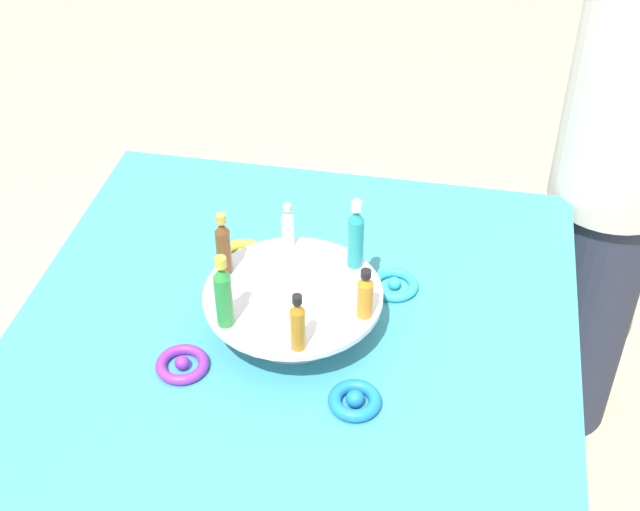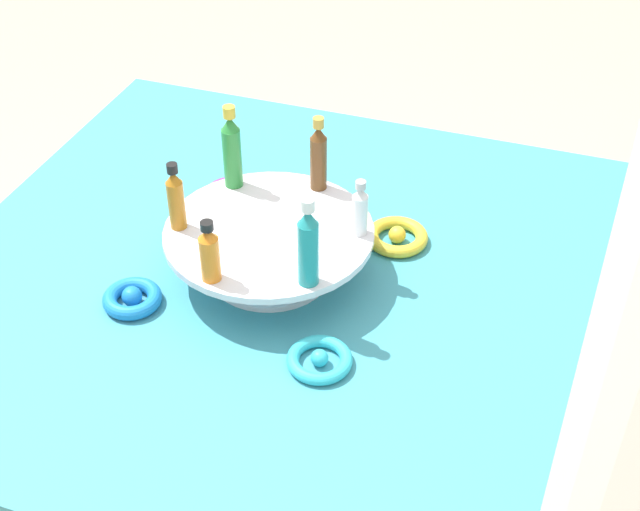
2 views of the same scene
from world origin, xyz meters
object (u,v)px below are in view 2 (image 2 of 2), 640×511
object	(u,v)px
bottle_orange	(210,253)
ribbon_bow_purple	(231,193)
ribbon_bow_blue	(132,298)
bottle_green	(232,150)
ribbon_bow_gold	(397,236)
display_stand	(269,244)
bottle_brown	(318,156)
ribbon_bow_teal	(320,360)
bottle_clear	(360,210)
bottle_amber	(176,199)
bottle_teal	(308,245)

from	to	relation	value
bottle_orange	ribbon_bow_purple	distance (m)	0.36
ribbon_bow_purple	ribbon_bow_blue	xyz separation A→B (m)	(0.32, -0.03, 0.00)
bottle_green	ribbon_bow_gold	xyz separation A→B (m)	(-0.05, 0.28, -0.14)
display_stand	bottle_brown	xyz separation A→B (m)	(-0.14, 0.04, 0.09)
display_stand	ribbon_bow_purple	distance (m)	0.23
bottle_green	ribbon_bow_teal	distance (m)	0.40
bottle_clear	ribbon_bow_teal	world-z (taller)	bottle_clear
ribbon_bow_purple	ribbon_bow_gold	xyz separation A→B (m)	(0.03, 0.32, 0.00)
bottle_orange	bottle_amber	size ratio (longest dim) A/B	0.87
ribbon_bow_teal	bottle_amber	bearing A→B (deg)	-115.62
ribbon_bow_purple	bottle_clear	bearing A→B (deg)	64.38
display_stand	bottle_teal	bearing A→B (deg)	45.77
display_stand	ribbon_bow_teal	size ratio (longest dim) A/B	3.47
bottle_green	ribbon_bow_teal	bearing A→B (deg)	42.10
bottle_green	ribbon_bow_purple	xyz separation A→B (m)	(-0.08, -0.04, -0.14)
bottle_green	ribbon_bow_purple	bearing A→B (deg)	-150.14
bottle_clear	bottle_amber	xyz separation A→B (m)	(0.08, -0.28, 0.01)
display_stand	bottle_orange	bearing A→B (deg)	-14.23
bottle_amber	ribbon_bow_purple	bearing A→B (deg)	-177.91
ribbon_bow_gold	bottle_amber	bearing A→B (deg)	-59.45
bottle_green	ribbon_bow_teal	size ratio (longest dim) A/B	1.54
bottle_teal	bottle_clear	size ratio (longest dim) A/B	1.52
ribbon_bow_teal	display_stand	bearing A→B (deg)	-140.21
bottle_teal	bottle_brown	size ratio (longest dim) A/B	1.11
display_stand	bottle_amber	size ratio (longest dim) A/B	2.87
bottle_clear	bottle_brown	size ratio (longest dim) A/B	0.73
bottle_teal	ribbon_bow_teal	bearing A→B (deg)	29.86
display_stand	bottle_brown	size ratio (longest dim) A/B	2.52
bottle_orange	bottle_teal	size ratio (longest dim) A/B	0.69
bottle_brown	bottle_amber	xyz separation A→B (m)	(0.18, -0.17, -0.01)
bottle_teal	bottle_amber	bearing A→B (deg)	-104.23
bottle_teal	display_stand	bearing A→B (deg)	-134.23
bottle_orange	bottle_green	size ratio (longest dim) A/B	0.69
bottle_orange	bottle_amber	xyz separation A→B (m)	(-0.10, -0.10, 0.01)
bottle_amber	ribbon_bow_blue	distance (m)	0.17
bottle_teal	ribbon_bow_gold	world-z (taller)	bottle_teal
bottle_teal	bottle_brown	bearing A→B (deg)	-164.23
bottle_teal	ribbon_bow_purple	distance (m)	0.40
bottle_green	ribbon_bow_purple	world-z (taller)	bottle_green
display_stand	ribbon_bow_gold	world-z (taller)	display_stand
bottle_brown	ribbon_bow_blue	world-z (taller)	bottle_brown
display_stand	ribbon_bow_gold	bearing A→B (deg)	129.79
bottle_orange	bottle_brown	xyz separation A→B (m)	(-0.28, 0.07, 0.01)
bottle_brown	ribbon_bow_teal	bearing A→B (deg)	19.39
bottle_clear	bottle_green	bearing A→B (deg)	-104.23
bottle_clear	ribbon_bow_blue	bearing A→B (deg)	-59.45
bottle_green	bottle_amber	world-z (taller)	bottle_green
bottle_orange	bottle_clear	size ratio (longest dim) A/B	1.06
bottle_clear	bottle_amber	world-z (taller)	bottle_amber
ribbon_bow_blue	ribbon_bow_teal	xyz separation A→B (m)	(0.03, 0.32, -0.00)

